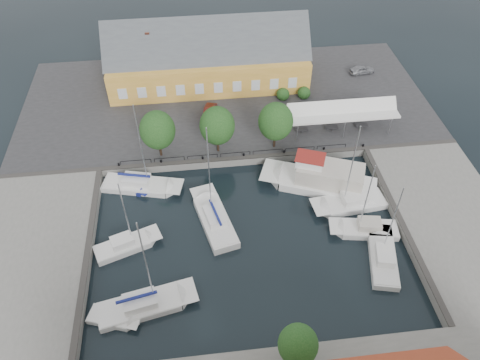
{
  "coord_description": "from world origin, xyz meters",
  "views": [
    {
      "loc": [
        -4.52,
        -32.02,
        38.66
      ],
      "look_at": [
        0.0,
        6.0,
        1.5
      ],
      "focal_mm": 35.0,
      "sensor_mm": 36.0,
      "label": 1
    }
  ],
  "objects_px": {
    "car_silver": "(362,70)",
    "east_boat_a": "(350,204)",
    "west_boat_d": "(145,306)",
    "launch_nw": "(132,186)",
    "center_sailboat": "(214,220)",
    "tent_canopy": "(342,112)",
    "warehouse": "(204,59)",
    "trawler": "(323,180)",
    "car_red": "(209,113)",
    "launch_sw": "(114,319)",
    "west_boat_c": "(127,246)",
    "east_boat_c": "(383,258)",
    "west_boat_a": "(141,186)",
    "east_boat_b": "(365,230)"
  },
  "relations": [
    {
      "from": "east_boat_c",
      "to": "launch_nw",
      "type": "xyz_separation_m",
      "value": [
        -25.53,
        13.56,
        -0.17
      ]
    },
    {
      "from": "trawler",
      "to": "launch_sw",
      "type": "height_order",
      "value": "trawler"
    },
    {
      "from": "tent_canopy",
      "to": "launch_sw",
      "type": "relative_size",
      "value": 2.71
    },
    {
      "from": "warehouse",
      "to": "west_boat_d",
      "type": "relative_size",
      "value": 2.34
    },
    {
      "from": "east_boat_b",
      "to": "west_boat_a",
      "type": "height_order",
      "value": "west_boat_a"
    },
    {
      "from": "car_silver",
      "to": "east_boat_a",
      "type": "relative_size",
      "value": 0.31
    },
    {
      "from": "tent_canopy",
      "to": "car_red",
      "type": "relative_size",
      "value": 3.33
    },
    {
      "from": "car_red",
      "to": "center_sailboat",
      "type": "xyz_separation_m",
      "value": [
        -0.77,
        -17.58,
        -1.33
      ]
    },
    {
      "from": "center_sailboat",
      "to": "tent_canopy",
      "type": "bearing_deg",
      "value": 37.16
    },
    {
      "from": "car_red",
      "to": "trawler",
      "type": "relative_size",
      "value": 0.3
    },
    {
      "from": "west_boat_a",
      "to": "launch_nw",
      "type": "bearing_deg",
      "value": 166.32
    },
    {
      "from": "center_sailboat",
      "to": "west_boat_d",
      "type": "xyz_separation_m",
      "value": [
        -7.17,
        -9.61,
        -0.09
      ]
    },
    {
      "from": "center_sailboat",
      "to": "west_boat_a",
      "type": "xyz_separation_m",
      "value": [
        -8.11,
        6.28,
        -0.09
      ]
    },
    {
      "from": "east_boat_c",
      "to": "west_boat_d",
      "type": "xyz_separation_m",
      "value": [
        -23.58,
        -2.58,
        0.01
      ]
    },
    {
      "from": "trawler",
      "to": "launch_nw",
      "type": "height_order",
      "value": "trawler"
    },
    {
      "from": "warehouse",
      "to": "west_boat_d",
      "type": "bearing_deg",
      "value": -102.2
    },
    {
      "from": "west_boat_d",
      "to": "launch_nw",
      "type": "height_order",
      "value": "west_boat_d"
    },
    {
      "from": "center_sailboat",
      "to": "east_boat_b",
      "type": "relative_size",
      "value": 1.26
    },
    {
      "from": "trawler",
      "to": "west_boat_d",
      "type": "relative_size",
      "value": 1.13
    },
    {
      "from": "east_boat_b",
      "to": "east_boat_c",
      "type": "bearing_deg",
      "value": -81.03
    },
    {
      "from": "car_red",
      "to": "west_boat_c",
      "type": "relative_size",
      "value": 0.44
    },
    {
      "from": "west_boat_a",
      "to": "launch_sw",
      "type": "xyz_separation_m",
      "value": [
        -1.87,
        -16.81,
        -0.18
      ]
    },
    {
      "from": "car_silver",
      "to": "center_sailboat",
      "type": "distance_m",
      "value": 35.69
    },
    {
      "from": "east_boat_a",
      "to": "west_boat_c",
      "type": "distance_m",
      "value": 24.76
    },
    {
      "from": "west_boat_d",
      "to": "east_boat_c",
      "type": "bearing_deg",
      "value": 6.24
    },
    {
      "from": "tent_canopy",
      "to": "trawler",
      "type": "bearing_deg",
      "value": -115.58
    },
    {
      "from": "launch_sw",
      "to": "launch_nw",
      "type": "xyz_separation_m",
      "value": [
        0.86,
        17.06,
        -0.0
      ]
    },
    {
      "from": "trawler",
      "to": "warehouse",
      "type": "bearing_deg",
      "value": 117.92
    },
    {
      "from": "center_sailboat",
      "to": "east_boat_c",
      "type": "distance_m",
      "value": 17.86
    },
    {
      "from": "car_red",
      "to": "center_sailboat",
      "type": "bearing_deg",
      "value": -77.68
    },
    {
      "from": "east_boat_a",
      "to": "east_boat_c",
      "type": "height_order",
      "value": "east_boat_a"
    },
    {
      "from": "west_boat_c",
      "to": "east_boat_c",
      "type": "bearing_deg",
      "value": -10.24
    },
    {
      "from": "east_boat_a",
      "to": "east_boat_b",
      "type": "relative_size",
      "value": 1.18
    },
    {
      "from": "west_boat_a",
      "to": "car_red",
      "type": "bearing_deg",
      "value": 51.86
    },
    {
      "from": "trawler",
      "to": "car_silver",
      "type": "bearing_deg",
      "value": 62.61
    },
    {
      "from": "center_sailboat",
      "to": "launch_sw",
      "type": "xyz_separation_m",
      "value": [
        -9.98,
        -10.54,
        -0.27
      ]
    },
    {
      "from": "car_silver",
      "to": "east_boat_a",
      "type": "distance_m",
      "value": 27.01
    },
    {
      "from": "east_boat_c",
      "to": "launch_sw",
      "type": "distance_m",
      "value": 26.63
    },
    {
      "from": "west_boat_d",
      "to": "trawler",
      "type": "bearing_deg",
      "value": 34.03
    },
    {
      "from": "car_red",
      "to": "east_boat_c",
      "type": "relative_size",
      "value": 0.41
    },
    {
      "from": "trawler",
      "to": "launch_sw",
      "type": "xyz_separation_m",
      "value": [
        -22.94,
        -14.51,
        -0.93
      ]
    },
    {
      "from": "west_boat_a",
      "to": "east_boat_a",
      "type": "bearing_deg",
      "value": -13.55
    },
    {
      "from": "west_boat_a",
      "to": "trawler",
      "type": "bearing_deg",
      "value": -6.24
    },
    {
      "from": "car_silver",
      "to": "east_boat_c",
      "type": "bearing_deg",
      "value": 158.79
    },
    {
      "from": "east_boat_a",
      "to": "launch_sw",
      "type": "bearing_deg",
      "value": -156.17
    },
    {
      "from": "east_boat_c",
      "to": "west_boat_c",
      "type": "bearing_deg",
      "value": 169.76
    },
    {
      "from": "car_silver",
      "to": "trawler",
      "type": "relative_size",
      "value": 0.27
    },
    {
      "from": "warehouse",
      "to": "east_boat_b",
      "type": "distance_m",
      "value": 34.03
    },
    {
      "from": "launch_sw",
      "to": "east_boat_a",
      "type": "bearing_deg",
      "value": 23.83
    },
    {
      "from": "east_boat_a",
      "to": "west_boat_d",
      "type": "xyz_separation_m",
      "value": [
        -22.48,
        -10.25,
        0.01
      ]
    }
  ]
}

